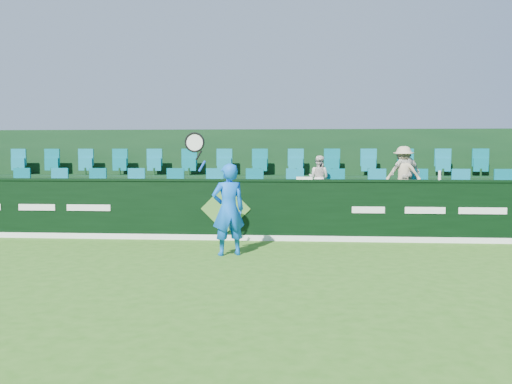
# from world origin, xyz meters

# --- Properties ---
(ground) EXTENTS (60.00, 60.00, 0.00)m
(ground) POSITION_xyz_m (0.00, 0.00, 0.00)
(ground) COLOR #306A19
(ground) RESTS_ON ground
(sponsor_hoarding) EXTENTS (16.00, 0.25, 1.35)m
(sponsor_hoarding) POSITION_xyz_m (0.00, 4.00, 0.67)
(sponsor_hoarding) COLOR black
(sponsor_hoarding) RESTS_ON ground
(stand_tier_front) EXTENTS (16.00, 2.00, 0.80)m
(stand_tier_front) POSITION_xyz_m (0.00, 5.10, 0.40)
(stand_tier_front) COLOR black
(stand_tier_front) RESTS_ON ground
(stand_tier_back) EXTENTS (16.00, 1.80, 1.30)m
(stand_tier_back) POSITION_xyz_m (0.00, 7.00, 0.65)
(stand_tier_back) COLOR black
(stand_tier_back) RESTS_ON ground
(stand_rear) EXTENTS (16.00, 4.10, 2.60)m
(stand_rear) POSITION_xyz_m (0.00, 7.44, 1.22)
(stand_rear) COLOR black
(stand_rear) RESTS_ON ground
(seat_row_front) EXTENTS (13.50, 0.50, 0.60)m
(seat_row_front) POSITION_xyz_m (0.00, 5.50, 1.10)
(seat_row_front) COLOR #0F6F85
(seat_row_front) RESTS_ON stand_tier_front
(seat_row_back) EXTENTS (13.50, 0.50, 0.60)m
(seat_row_back) POSITION_xyz_m (0.00, 7.30, 1.60)
(seat_row_back) COLOR #0F6F85
(seat_row_back) RESTS_ON stand_tier_back
(tennis_player) EXTENTS (1.25, 0.62, 2.38)m
(tennis_player) POSITION_xyz_m (0.28, 2.10, 0.88)
(tennis_player) COLOR blue
(tennis_player) RESTS_ON ground
(spectator_left) EXTENTS (0.64, 0.58, 1.06)m
(spectator_left) POSITION_xyz_m (2.07, 5.12, 1.33)
(spectator_left) COLOR silver
(spectator_left) RESTS_ON stand_tier_front
(spectator_middle) EXTENTS (0.82, 0.59, 1.29)m
(spectator_middle) POSITION_xyz_m (4.10, 5.12, 1.44)
(spectator_middle) COLOR silver
(spectator_middle) RESTS_ON stand_tier_front
(spectator_right) EXTENTS (0.89, 0.60, 1.28)m
(spectator_right) POSITION_xyz_m (4.05, 5.12, 1.44)
(spectator_right) COLOR #C2B089
(spectator_right) RESTS_ON stand_tier_front
(towel) EXTENTS (0.35, 0.23, 0.05)m
(towel) POSITION_xyz_m (1.72, 4.00, 1.38)
(towel) COLOR silver
(towel) RESTS_ON sponsor_hoarding
(drinks_bottle) EXTENTS (0.06, 0.06, 0.20)m
(drinks_bottle) POSITION_xyz_m (4.62, 4.00, 1.45)
(drinks_bottle) COLOR silver
(drinks_bottle) RESTS_ON sponsor_hoarding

